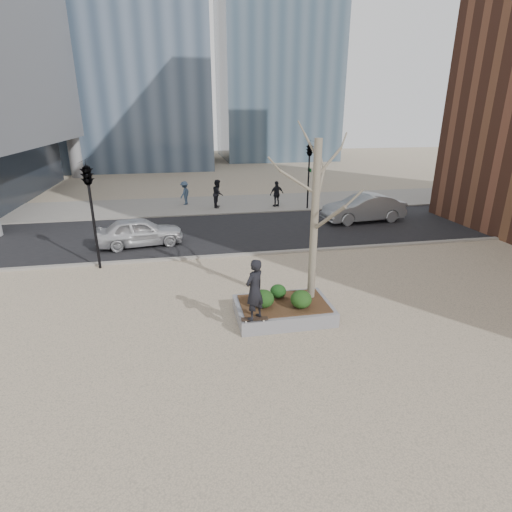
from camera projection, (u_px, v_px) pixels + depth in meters
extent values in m
plane|color=#C0AC8D|center=(252.00, 320.00, 12.63)|extent=(120.00, 120.00, 0.00)
cube|color=black|center=(219.00, 232.00, 21.86)|extent=(60.00, 8.00, 0.02)
cube|color=gray|center=(209.00, 205.00, 28.33)|extent=(60.00, 6.00, 0.02)
cube|color=gray|center=(283.00, 310.00, 12.73)|extent=(3.00, 2.00, 0.45)
cube|color=#382314|center=(283.00, 303.00, 12.65)|extent=(2.70, 1.70, 0.04)
ellipsoid|color=#143F14|center=(263.00, 299.00, 12.29)|extent=(0.66, 0.66, 0.56)
ellipsoid|color=black|center=(278.00, 291.00, 12.95)|extent=(0.52, 0.52, 0.44)
ellipsoid|color=#183410|center=(301.00, 299.00, 12.25)|extent=(0.66, 0.66, 0.56)
imported|color=black|center=(254.00, 290.00, 11.31)|extent=(0.80, 0.76, 1.83)
imported|color=silver|center=(140.00, 232.00, 19.41)|extent=(4.28, 2.20, 1.39)
imported|color=gray|center=(364.00, 208.00, 23.76)|extent=(4.97, 2.06, 1.60)
imported|color=slate|center=(478.00, 201.00, 26.37)|extent=(4.89, 2.88, 1.33)
imported|color=black|center=(218.00, 194.00, 27.22)|extent=(0.91, 1.06, 1.89)
imported|color=#384C65|center=(185.00, 193.00, 28.05)|extent=(1.04, 1.23, 1.65)
imported|color=black|center=(277.00, 194.00, 27.48)|extent=(1.11, 0.71, 1.76)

